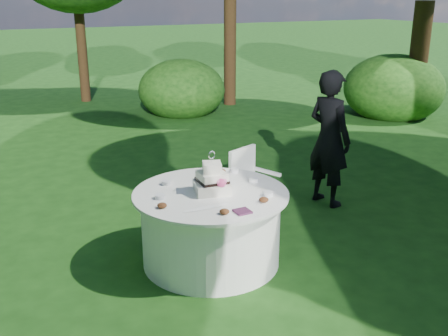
{
  "coord_description": "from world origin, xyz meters",
  "views": [
    {
      "loc": [
        -2.13,
        -4.38,
        2.65
      ],
      "look_at": [
        0.15,
        0.0,
        1.0
      ],
      "focal_mm": 42.0,
      "sensor_mm": 36.0,
      "label": 1
    }
  ],
  "objects": [
    {
      "name": "chair",
      "position": [
        0.87,
        0.7,
        0.52
      ],
      "size": [
        0.59,
        0.59,
        0.91
      ],
      "color": "silver",
      "rests_on": "ground"
    },
    {
      "name": "votives",
      "position": [
        0.13,
        0.12,
        0.79
      ],
      "size": [
        1.14,
        0.87,
        0.04
      ],
      "color": "white",
      "rests_on": "table"
    },
    {
      "name": "petal_cups",
      "position": [
        -0.0,
        -0.18,
        0.79
      ],
      "size": [
        1.03,
        1.1,
        0.05
      ],
      "color": "#562D16",
      "rests_on": "table"
    },
    {
      "name": "table",
      "position": [
        0.0,
        0.0,
        0.39
      ],
      "size": [
        1.56,
        1.56,
        0.77
      ],
      "color": "white",
      "rests_on": "ground"
    },
    {
      "name": "napkins",
      "position": [
        0.03,
        -0.59,
        0.78
      ],
      "size": [
        0.14,
        0.14,
        0.02
      ],
      "primitive_type": "cube",
      "color": "#4C203F",
      "rests_on": "table"
    },
    {
      "name": "ground",
      "position": [
        0.0,
        0.0,
        0.0
      ],
      "size": [
        80.0,
        80.0,
        0.0
      ],
      "primitive_type": "plane",
      "color": "#153D10",
      "rests_on": "ground"
    },
    {
      "name": "guest",
      "position": [
        2.06,
        0.75,
        0.88
      ],
      "size": [
        0.53,
        0.71,
        1.76
      ],
      "primitive_type": "imported",
      "rotation": [
        0.0,
        0.0,
        1.75
      ],
      "color": "black",
      "rests_on": "ground"
    },
    {
      "name": "feather_plume",
      "position": [
        -0.22,
        -0.35,
        0.78
      ],
      "size": [
        0.48,
        0.07,
        0.01
      ],
      "primitive_type": "ellipsoid",
      "color": "white",
      "rests_on": "table"
    },
    {
      "name": "cake",
      "position": [
        0.02,
        -0.0,
        0.88
      ],
      "size": [
        0.41,
        0.41,
        0.43
      ],
      "color": "white",
      "rests_on": "table"
    }
  ]
}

